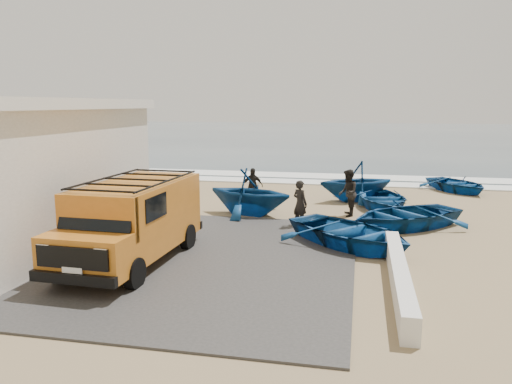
{
  "coord_description": "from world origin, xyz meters",
  "views": [
    {
      "loc": [
        4.04,
        -14.36,
        4.14
      ],
      "look_at": [
        0.61,
        1.94,
        1.2
      ],
      "focal_mm": 35.0,
      "sensor_mm": 36.0,
      "label": 1
    }
  ],
  "objects_px": {
    "van": "(133,218)",
    "fisherman_middle": "(348,193)",
    "boat_near_right": "(405,215)",
    "fisherman_back": "(252,186)",
    "boat_far_right": "(457,184)",
    "boat_far_left": "(356,181)",
    "boat_mid_left": "(249,192)",
    "boat_mid_right": "(382,199)",
    "fisherman_front": "(300,203)",
    "boat_near_left": "(350,232)",
    "parapet": "(399,275)"
  },
  "relations": [
    {
      "from": "boat_far_left",
      "to": "boat_mid_right",
      "type": "bearing_deg",
      "value": 9.05
    },
    {
      "from": "boat_far_right",
      "to": "fisherman_middle",
      "type": "distance_m",
      "value": 8.17
    },
    {
      "from": "van",
      "to": "fisherman_middle",
      "type": "distance_m",
      "value": 8.69
    },
    {
      "from": "boat_far_left",
      "to": "fisherman_back",
      "type": "relative_size",
      "value": 2.16
    },
    {
      "from": "boat_mid_right",
      "to": "boat_far_left",
      "type": "bearing_deg",
      "value": 116.41
    },
    {
      "from": "boat_near_left",
      "to": "fisherman_middle",
      "type": "xyz_separation_m",
      "value": [
        -0.19,
        4.16,
        0.44
      ]
    },
    {
      "from": "boat_mid_right",
      "to": "fisherman_front",
      "type": "height_order",
      "value": "fisherman_front"
    },
    {
      "from": "fisherman_front",
      "to": "fisherman_middle",
      "type": "relative_size",
      "value": 0.91
    },
    {
      "from": "boat_near_right",
      "to": "boat_mid_left",
      "type": "distance_m",
      "value": 5.7
    },
    {
      "from": "boat_far_left",
      "to": "boat_far_right",
      "type": "bearing_deg",
      "value": 98.7
    },
    {
      "from": "fisherman_front",
      "to": "fisherman_back",
      "type": "distance_m",
      "value": 4.21
    },
    {
      "from": "boat_far_left",
      "to": "fisherman_middle",
      "type": "height_order",
      "value": "fisherman_middle"
    },
    {
      "from": "boat_far_right",
      "to": "boat_mid_left",
      "type": "bearing_deg",
      "value": -170.42
    },
    {
      "from": "boat_far_left",
      "to": "fisherman_front",
      "type": "xyz_separation_m",
      "value": [
        -1.81,
        -5.06,
        -0.07
      ]
    },
    {
      "from": "fisherman_front",
      "to": "fisherman_middle",
      "type": "xyz_separation_m",
      "value": [
        1.55,
        1.99,
        0.08
      ]
    },
    {
      "from": "boat_near_right",
      "to": "boat_far_left",
      "type": "height_order",
      "value": "boat_far_left"
    },
    {
      "from": "boat_near_left",
      "to": "fisherman_back",
      "type": "distance_m",
      "value": 6.99
    },
    {
      "from": "parapet",
      "to": "van",
      "type": "relative_size",
      "value": 1.15
    },
    {
      "from": "boat_mid_right",
      "to": "boat_near_right",
      "type": "bearing_deg",
      "value": -87.75
    },
    {
      "from": "boat_far_right",
      "to": "fisherman_back",
      "type": "bearing_deg",
      "value": 179.82
    },
    {
      "from": "boat_far_right",
      "to": "fisherman_front",
      "type": "xyz_separation_m",
      "value": [
        -6.52,
        -8.45,
        0.43
      ]
    },
    {
      "from": "boat_mid_left",
      "to": "boat_far_right",
      "type": "bearing_deg",
      "value": -34.5
    },
    {
      "from": "boat_far_left",
      "to": "boat_near_right",
      "type": "bearing_deg",
      "value": -6.28
    },
    {
      "from": "boat_near_right",
      "to": "fisherman_back",
      "type": "distance_m",
      "value": 6.59
    },
    {
      "from": "boat_near_left",
      "to": "boat_near_right",
      "type": "bearing_deg",
      "value": 8.83
    },
    {
      "from": "fisherman_front",
      "to": "boat_far_left",
      "type": "bearing_deg",
      "value": -73.46
    },
    {
      "from": "fisherman_back",
      "to": "boat_mid_right",
      "type": "bearing_deg",
      "value": -19.85
    },
    {
      "from": "parapet",
      "to": "fisherman_front",
      "type": "xyz_separation_m",
      "value": [
        -2.92,
        5.26,
        0.53
      ]
    },
    {
      "from": "parapet",
      "to": "boat_near_left",
      "type": "bearing_deg",
      "value": 111.05
    },
    {
      "from": "boat_mid_left",
      "to": "fisherman_back",
      "type": "xyz_separation_m",
      "value": [
        -0.31,
        1.98,
        -0.11
      ]
    },
    {
      "from": "boat_near_left",
      "to": "fisherman_front",
      "type": "xyz_separation_m",
      "value": [
        -1.73,
        2.17,
        0.36
      ]
    },
    {
      "from": "van",
      "to": "boat_mid_right",
      "type": "xyz_separation_m",
      "value": [
        6.69,
        8.44,
        -0.8
      ]
    },
    {
      "from": "boat_mid_left",
      "to": "fisherman_front",
      "type": "xyz_separation_m",
      "value": [
        2.11,
        -1.46,
        -0.08
      ]
    },
    {
      "from": "parapet",
      "to": "boat_mid_left",
      "type": "height_order",
      "value": "boat_mid_left"
    },
    {
      "from": "parapet",
      "to": "boat_mid_left",
      "type": "xyz_separation_m",
      "value": [
        -5.03,
        6.72,
        0.6
      ]
    },
    {
      "from": "boat_far_right",
      "to": "boat_far_left",
      "type": "bearing_deg",
      "value": -173.69
    },
    {
      "from": "van",
      "to": "fisherman_front",
      "type": "relative_size",
      "value": 3.26
    },
    {
      "from": "parapet",
      "to": "boat_far_left",
      "type": "height_order",
      "value": "boat_far_left"
    },
    {
      "from": "boat_mid_left",
      "to": "fisherman_front",
      "type": "bearing_deg",
      "value": -108.28
    },
    {
      "from": "boat_near_left",
      "to": "boat_mid_right",
      "type": "distance_m",
      "value": 5.89
    },
    {
      "from": "boat_far_left",
      "to": "fisherman_front",
      "type": "bearing_deg",
      "value": -46.71
    },
    {
      "from": "boat_near_right",
      "to": "fisherman_middle",
      "type": "height_order",
      "value": "fisherman_middle"
    },
    {
      "from": "boat_far_left",
      "to": "van",
      "type": "bearing_deg",
      "value": -56.65
    },
    {
      "from": "boat_near_right",
      "to": "boat_mid_left",
      "type": "height_order",
      "value": "boat_mid_left"
    },
    {
      "from": "parapet",
      "to": "boat_mid_right",
      "type": "xyz_separation_m",
      "value": [
        -0.05,
        8.87,
        0.11
      ]
    },
    {
      "from": "fisherman_front",
      "to": "van",
      "type": "bearing_deg",
      "value": 87.93
    },
    {
      "from": "parapet",
      "to": "boat_far_left",
      "type": "relative_size",
      "value": 1.82
    },
    {
      "from": "boat_near_left",
      "to": "fisherman_middle",
      "type": "relative_size",
      "value": 2.4
    },
    {
      "from": "fisherman_back",
      "to": "boat_near_right",
      "type": "bearing_deg",
      "value": -47.4
    },
    {
      "from": "boat_near_left",
      "to": "boat_mid_left",
      "type": "xyz_separation_m",
      "value": [
        -3.84,
        3.63,
        0.44
      ]
    }
  ]
}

